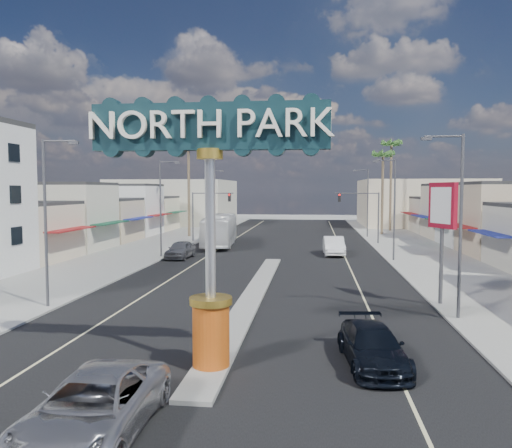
% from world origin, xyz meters
% --- Properties ---
extents(ground, '(160.00, 160.00, 0.00)m').
position_xyz_m(ground, '(0.00, 30.00, 0.00)').
color(ground, gray).
rests_on(ground, ground).
extents(road, '(20.00, 120.00, 0.01)m').
position_xyz_m(road, '(0.00, 30.00, 0.01)').
color(road, black).
rests_on(road, ground).
extents(median_island, '(1.30, 30.00, 0.16)m').
position_xyz_m(median_island, '(0.00, 14.00, 0.08)').
color(median_island, gray).
rests_on(median_island, ground).
extents(sidewalk_left, '(8.00, 120.00, 0.12)m').
position_xyz_m(sidewalk_left, '(-14.00, 30.00, 0.06)').
color(sidewalk_left, gray).
rests_on(sidewalk_left, ground).
extents(sidewalk_right, '(8.00, 120.00, 0.12)m').
position_xyz_m(sidewalk_right, '(14.00, 30.00, 0.06)').
color(sidewalk_right, gray).
rests_on(sidewalk_right, ground).
extents(storefront_row_left, '(12.00, 42.00, 6.00)m').
position_xyz_m(storefront_row_left, '(-24.00, 43.00, 3.00)').
color(storefront_row_left, beige).
rests_on(storefront_row_left, ground).
extents(storefront_row_right, '(12.00, 42.00, 6.00)m').
position_xyz_m(storefront_row_right, '(24.00, 43.00, 3.00)').
color(storefront_row_right, '#B7B29E').
rests_on(storefront_row_right, ground).
extents(backdrop_far_left, '(20.00, 20.00, 8.00)m').
position_xyz_m(backdrop_far_left, '(-22.00, 75.00, 4.00)').
color(backdrop_far_left, '#B7B29E').
rests_on(backdrop_far_left, ground).
extents(backdrop_far_right, '(20.00, 20.00, 8.00)m').
position_xyz_m(backdrop_far_right, '(22.00, 75.00, 4.00)').
color(backdrop_far_right, beige).
rests_on(backdrop_far_right, ground).
extents(gateway_sign, '(8.20, 1.50, 9.15)m').
position_xyz_m(gateway_sign, '(0.00, 1.98, 5.93)').
color(gateway_sign, '#CE4C0F').
rests_on(gateway_sign, median_island).
extents(traffic_signal_left, '(5.09, 0.45, 6.00)m').
position_xyz_m(traffic_signal_left, '(-9.18, 43.99, 4.27)').
color(traffic_signal_left, '#47474C').
rests_on(traffic_signal_left, ground).
extents(traffic_signal_right, '(5.09, 0.45, 6.00)m').
position_xyz_m(traffic_signal_right, '(9.18, 43.99, 4.27)').
color(traffic_signal_right, '#47474C').
rests_on(traffic_signal_right, ground).
extents(streetlight_l_near, '(2.03, 0.22, 9.00)m').
position_xyz_m(streetlight_l_near, '(-10.43, 10.00, 5.07)').
color(streetlight_l_near, '#47474C').
rests_on(streetlight_l_near, ground).
extents(streetlight_l_mid, '(2.03, 0.22, 9.00)m').
position_xyz_m(streetlight_l_mid, '(-10.43, 30.00, 5.07)').
color(streetlight_l_mid, '#47474C').
rests_on(streetlight_l_mid, ground).
extents(streetlight_l_far, '(2.03, 0.22, 9.00)m').
position_xyz_m(streetlight_l_far, '(-10.43, 52.00, 5.07)').
color(streetlight_l_far, '#47474C').
rests_on(streetlight_l_far, ground).
extents(streetlight_r_near, '(2.03, 0.22, 9.00)m').
position_xyz_m(streetlight_r_near, '(10.43, 10.00, 5.07)').
color(streetlight_r_near, '#47474C').
rests_on(streetlight_r_near, ground).
extents(streetlight_r_mid, '(2.03, 0.22, 9.00)m').
position_xyz_m(streetlight_r_mid, '(10.43, 30.00, 5.07)').
color(streetlight_r_mid, '#47474C').
rests_on(streetlight_r_mid, ground).
extents(streetlight_r_far, '(2.03, 0.22, 9.00)m').
position_xyz_m(streetlight_r_far, '(10.43, 52.00, 5.07)').
color(streetlight_r_far, '#47474C').
rests_on(streetlight_r_far, ground).
extents(palm_left_far, '(2.60, 2.60, 13.10)m').
position_xyz_m(palm_left_far, '(-13.00, 50.00, 11.50)').
color(palm_left_far, brown).
rests_on(palm_left_far, ground).
extents(palm_right_mid, '(2.60, 2.60, 12.10)m').
position_xyz_m(palm_right_mid, '(13.00, 56.00, 10.60)').
color(palm_right_mid, brown).
rests_on(palm_right_mid, ground).
extents(palm_right_far, '(2.60, 2.60, 14.10)m').
position_xyz_m(palm_right_far, '(15.00, 62.00, 12.39)').
color(palm_right_far, brown).
rests_on(palm_right_far, ground).
extents(suv_left, '(2.77, 5.87, 1.62)m').
position_xyz_m(suv_left, '(-2.00, -3.10, 0.81)').
color(suv_left, '#A4A4A9').
rests_on(suv_left, ground).
extents(suv_right, '(2.54, 5.14, 1.44)m').
position_xyz_m(suv_right, '(5.71, 3.11, 0.72)').
color(suv_right, black).
rests_on(suv_right, ground).
extents(car_parked_left, '(2.14, 4.85, 1.62)m').
position_xyz_m(car_parked_left, '(-8.66, 29.69, 0.81)').
color(car_parked_left, slate).
rests_on(car_parked_left, ground).
extents(car_parked_right, '(2.08, 5.48, 1.79)m').
position_xyz_m(car_parked_right, '(5.50, 33.74, 0.89)').
color(car_parked_right, white).
rests_on(car_parked_right, ground).
extents(city_bus, '(4.06, 12.83, 3.52)m').
position_xyz_m(city_bus, '(-7.00, 40.38, 1.76)').
color(city_bus, silver).
rests_on(city_bus, ground).
extents(bank_pylon_sign, '(1.09, 1.99, 6.63)m').
position_xyz_m(bank_pylon_sign, '(10.49, 13.07, 5.13)').
color(bank_pylon_sign, '#47474C').
rests_on(bank_pylon_sign, sidewalk_right).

